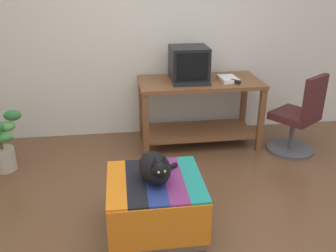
{
  "coord_description": "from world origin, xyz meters",
  "views": [
    {
      "loc": [
        -0.38,
        -2.2,
        1.86
      ],
      "look_at": [
        0.04,
        0.85,
        0.55
      ],
      "focal_mm": 38.93,
      "sensor_mm": 36.0,
      "label": 1
    }
  ],
  "objects_px": {
    "book": "(228,79)",
    "cat": "(155,168)",
    "desk": "(199,101)",
    "office_chair": "(299,119)",
    "stapler": "(235,82)",
    "potted_plant": "(1,142)",
    "tv_monitor": "(189,64)",
    "keyboard": "(191,84)",
    "ottoman_with_blanket": "(155,205)"
  },
  "relations": [
    {
      "from": "keyboard",
      "to": "book",
      "type": "relative_size",
      "value": 1.52
    },
    {
      "from": "stapler",
      "to": "ottoman_with_blanket",
      "type": "bearing_deg",
      "value": -168.57
    },
    {
      "from": "keyboard",
      "to": "book",
      "type": "bearing_deg",
      "value": 14.61
    },
    {
      "from": "ottoman_with_blanket",
      "to": "cat",
      "type": "relative_size",
      "value": 1.8
    },
    {
      "from": "desk",
      "to": "tv_monitor",
      "type": "height_order",
      "value": "tv_monitor"
    },
    {
      "from": "keyboard",
      "to": "office_chair",
      "type": "relative_size",
      "value": 0.45
    },
    {
      "from": "desk",
      "to": "potted_plant",
      "type": "relative_size",
      "value": 2.15
    },
    {
      "from": "book",
      "to": "stapler",
      "type": "bearing_deg",
      "value": -72.82
    },
    {
      "from": "tv_monitor",
      "to": "office_chair",
      "type": "distance_m",
      "value": 1.34
    },
    {
      "from": "ottoman_with_blanket",
      "to": "stapler",
      "type": "bearing_deg",
      "value": 52.81
    },
    {
      "from": "book",
      "to": "office_chair",
      "type": "relative_size",
      "value": 0.29
    },
    {
      "from": "book",
      "to": "office_chair",
      "type": "height_order",
      "value": "office_chair"
    },
    {
      "from": "book",
      "to": "office_chair",
      "type": "distance_m",
      "value": 0.88
    },
    {
      "from": "ottoman_with_blanket",
      "to": "tv_monitor",
      "type": "bearing_deg",
      "value": 70.93
    },
    {
      "from": "office_chair",
      "to": "stapler",
      "type": "height_order",
      "value": "office_chair"
    },
    {
      "from": "tv_monitor",
      "to": "stapler",
      "type": "bearing_deg",
      "value": -27.05
    },
    {
      "from": "potted_plant",
      "to": "keyboard",
      "type": "bearing_deg",
      "value": 6.46
    },
    {
      "from": "tv_monitor",
      "to": "keyboard",
      "type": "xyz_separation_m",
      "value": [
        -0.01,
        -0.22,
        -0.16
      ]
    },
    {
      "from": "tv_monitor",
      "to": "cat",
      "type": "height_order",
      "value": "tv_monitor"
    },
    {
      "from": "tv_monitor",
      "to": "potted_plant",
      "type": "bearing_deg",
      "value": -167.8
    },
    {
      "from": "desk",
      "to": "office_chair",
      "type": "xyz_separation_m",
      "value": [
        1.03,
        -0.38,
        -0.13
      ]
    },
    {
      "from": "stapler",
      "to": "desk",
      "type": "bearing_deg",
      "value": 113.36
    },
    {
      "from": "office_chair",
      "to": "book",
      "type": "bearing_deg",
      "value": -59.2
    },
    {
      "from": "ottoman_with_blanket",
      "to": "cat",
      "type": "bearing_deg",
      "value": -84.12
    },
    {
      "from": "stapler",
      "to": "book",
      "type": "bearing_deg",
      "value": 69.47
    },
    {
      "from": "tv_monitor",
      "to": "book",
      "type": "relative_size",
      "value": 1.56
    },
    {
      "from": "tv_monitor",
      "to": "potted_plant",
      "type": "distance_m",
      "value": 2.1
    },
    {
      "from": "desk",
      "to": "ottoman_with_blanket",
      "type": "xyz_separation_m",
      "value": [
        -0.65,
        -1.49,
        -0.29
      ]
    },
    {
      "from": "book",
      "to": "ottoman_with_blanket",
      "type": "distance_m",
      "value": 1.82
    },
    {
      "from": "potted_plant",
      "to": "stapler",
      "type": "height_order",
      "value": "stapler"
    },
    {
      "from": "office_chair",
      "to": "stapler",
      "type": "distance_m",
      "value": 0.81
    },
    {
      "from": "book",
      "to": "stapler",
      "type": "xyz_separation_m",
      "value": [
        0.05,
        -0.12,
        0.0
      ]
    },
    {
      "from": "desk",
      "to": "tv_monitor",
      "type": "distance_m",
      "value": 0.44
    },
    {
      "from": "stapler",
      "to": "tv_monitor",
      "type": "bearing_deg",
      "value": 111.99
    },
    {
      "from": "desk",
      "to": "keyboard",
      "type": "height_order",
      "value": "keyboard"
    },
    {
      "from": "desk",
      "to": "stapler",
      "type": "height_order",
      "value": "stapler"
    },
    {
      "from": "keyboard",
      "to": "stapler",
      "type": "distance_m",
      "value": 0.48
    },
    {
      "from": "book",
      "to": "cat",
      "type": "bearing_deg",
      "value": -126.91
    },
    {
      "from": "tv_monitor",
      "to": "potted_plant",
      "type": "relative_size",
      "value": 0.65
    },
    {
      "from": "ottoman_with_blanket",
      "to": "stapler",
      "type": "xyz_separation_m",
      "value": [
        1.0,
        1.32,
        0.55
      ]
    },
    {
      "from": "ottoman_with_blanket",
      "to": "keyboard",
      "type": "bearing_deg",
      "value": 68.46
    },
    {
      "from": "office_chair",
      "to": "stapler",
      "type": "xyz_separation_m",
      "value": [
        -0.68,
        0.21,
        0.39
      ]
    },
    {
      "from": "book",
      "to": "stapler",
      "type": "height_order",
      "value": "same"
    },
    {
      "from": "tv_monitor",
      "to": "ottoman_with_blanket",
      "type": "distance_m",
      "value": 1.79
    },
    {
      "from": "ottoman_with_blanket",
      "to": "book",
      "type": "bearing_deg",
      "value": 56.37
    },
    {
      "from": "desk",
      "to": "office_chair",
      "type": "bearing_deg",
      "value": -20.51
    },
    {
      "from": "desk",
      "to": "cat",
      "type": "bearing_deg",
      "value": -113.77
    },
    {
      "from": "potted_plant",
      "to": "stapler",
      "type": "distance_m",
      "value": 2.47
    },
    {
      "from": "cat",
      "to": "desk",
      "type": "bearing_deg",
      "value": 56.66
    },
    {
      "from": "potted_plant",
      "to": "office_chair",
      "type": "distance_m",
      "value": 3.1
    }
  ]
}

